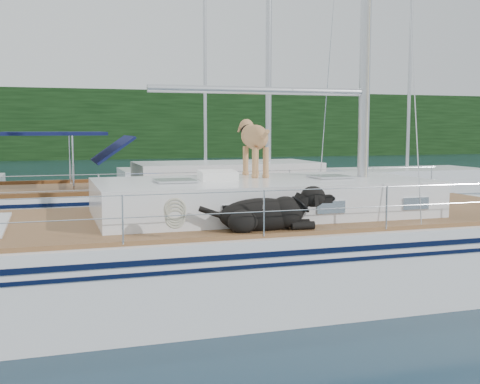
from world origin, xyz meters
name	(u,v)px	position (x,y,z in m)	size (l,w,h in m)	color
ground	(214,295)	(0.00, 0.00, 0.00)	(120.00, 120.00, 0.00)	black
tree_line	(76,124)	(0.00, 45.00, 3.00)	(90.00, 3.00, 6.00)	black
shore_bank	(77,152)	(0.00, 46.20, 0.60)	(92.00, 1.00, 1.20)	#595147
main_sailboat	(220,252)	(0.10, 0.00, 0.68)	(12.00, 3.80, 14.01)	white
neighbor_sailboat	(187,204)	(1.03, 6.49, 0.63)	(11.00, 3.50, 13.30)	white
bg_boat_center	(206,179)	(4.00, 16.00, 0.45)	(7.20, 3.00, 11.65)	white
bg_boat_east	(407,180)	(12.00, 13.00, 0.46)	(6.40, 3.00, 11.65)	white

